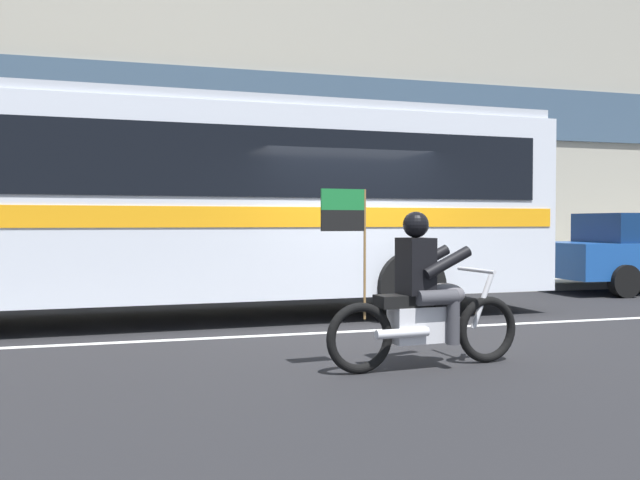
{
  "coord_description": "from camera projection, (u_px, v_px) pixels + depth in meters",
  "views": [
    {
      "loc": [
        -3.06,
        -9.0,
        1.46
      ],
      "look_at": [
        -0.75,
        -0.9,
        1.23
      ],
      "focal_mm": 37.54,
      "sensor_mm": 36.0,
      "label": 1
    }
  ],
  "objects": [
    {
      "name": "ground_plane",
      "position": [
        353.0,
        324.0,
        9.53
      ],
      "size": [
        60.0,
        60.0,
        0.0
      ],
      "primitive_type": "plane",
      "color": "black"
    },
    {
      "name": "sidewalk_curb",
      "position": [
        277.0,
        286.0,
        14.43
      ],
      "size": [
        28.0,
        3.8,
        0.15
      ],
      "primitive_type": "cube",
      "color": "gray",
      "rests_on": "ground_plane"
    },
    {
      "name": "lane_center_stripe",
      "position": [
        368.0,
        331.0,
        8.96
      ],
      "size": [
        26.6,
        0.14,
        0.01
      ],
      "primitive_type": "cube",
      "color": "silver",
      "rests_on": "ground_plane"
    },
    {
      "name": "office_building_facade",
      "position": [
        257.0,
        26.0,
        16.46
      ],
      "size": [
        28.0,
        0.89,
        12.58
      ],
      "color": "gray",
      "rests_on": "ground_plane"
    },
    {
      "name": "transit_bus",
      "position": [
        193.0,
        194.0,
        10.04
      ],
      "size": [
        11.08,
        2.95,
        3.22
      ],
      "color": "silver",
      "rests_on": "ground_plane"
    },
    {
      "name": "motorcycle_with_rider",
      "position": [
        424.0,
        302.0,
        6.66
      ],
      "size": [
        2.19,
        0.64,
        1.78
      ],
      "color": "black",
      "rests_on": "ground_plane"
    },
    {
      "name": "fire_hydrant",
      "position": [
        443.0,
        266.0,
        14.35
      ],
      "size": [
        0.22,
        0.3,
        0.75
      ],
      "color": "#4C8C3F",
      "rests_on": "sidewalk_curb"
    }
  ]
}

